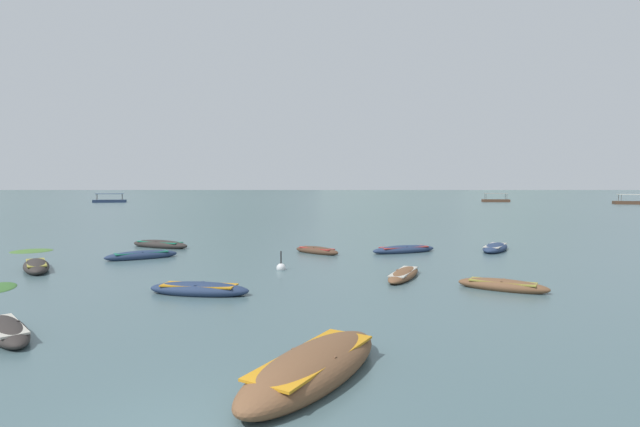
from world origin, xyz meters
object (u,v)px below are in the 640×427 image
(rowboat_0, at_px, (314,367))
(rowboat_4, at_px, (6,331))
(rowboat_9, at_px, (503,286))
(ferry_2, at_px, (110,201))
(ferry_0, at_px, (639,202))
(rowboat_5, at_px, (199,289))
(rowboat_7, at_px, (36,266))
(mooring_buoy, at_px, (281,268))
(rowboat_10, at_px, (495,248))
(rowboat_2, at_px, (142,255))
(rowboat_12, at_px, (160,244))
(rowboat_8, at_px, (404,274))
(rowboat_6, at_px, (317,251))
(rowboat_3, at_px, (404,250))
(ferry_1, at_px, (496,200))

(rowboat_0, distance_m, rowboat_4, 8.27)
(rowboat_9, bearing_deg, ferry_2, 122.44)
(ferry_2, bearing_deg, ferry_0, -4.10)
(rowboat_5, relative_size, ferry_0, 0.35)
(rowboat_7, distance_m, mooring_buoy, 11.25)
(mooring_buoy, bearing_deg, rowboat_10, 30.05)
(rowboat_2, bearing_deg, rowboat_9, -23.14)
(rowboat_4, bearing_deg, rowboat_5, 54.38)
(rowboat_7, bearing_deg, rowboat_12, 72.89)
(rowboat_4, distance_m, rowboat_8, 13.86)
(rowboat_8, relative_size, mooring_buoy, 3.80)
(rowboat_2, bearing_deg, rowboat_5, -55.89)
(rowboat_12, bearing_deg, rowboat_8, -34.34)
(rowboat_7, xyz_separation_m, ferry_2, (-46.03, 100.31, 0.26))
(ferry_0, relative_size, mooring_buoy, 11.03)
(rowboat_0, distance_m, rowboat_6, 17.78)
(rowboat_10, bearing_deg, rowboat_4, -136.68)
(rowboat_2, distance_m, mooring_buoy, 8.45)
(rowboat_12, xyz_separation_m, mooring_buoy, (8.67, -7.86, -0.09))
(rowboat_2, xyz_separation_m, rowboat_7, (-3.39, -3.61, 0.01))
(rowboat_3, height_order, rowboat_6, rowboat_3)
(rowboat_0, distance_m, rowboat_3, 18.85)
(mooring_buoy, bearing_deg, rowboat_7, -177.53)
(rowboat_8, xyz_separation_m, rowboat_9, (3.33, -2.21, 0.02))
(rowboat_12, bearing_deg, rowboat_6, -13.27)
(ferry_0, bearing_deg, rowboat_5, -128.48)
(rowboat_6, bearing_deg, ferry_2, 121.89)
(rowboat_8, bearing_deg, ferry_2, 121.67)
(rowboat_3, xyz_separation_m, rowboat_7, (-17.75, -6.52, 0.02))
(rowboat_9, height_order, rowboat_10, rowboat_10)
(rowboat_6, bearing_deg, rowboat_4, -115.21)
(rowboat_4, height_order, rowboat_8, rowboat_4)
(ferry_0, bearing_deg, rowboat_8, -126.49)
(rowboat_5, bearing_deg, rowboat_2, 124.11)
(rowboat_5, relative_size, ferry_1, 0.52)
(rowboat_3, xyz_separation_m, ferry_0, (67.06, 84.40, 0.28))
(rowboat_6, distance_m, ferry_0, 111.46)
(rowboat_2, relative_size, ferry_2, 0.42)
(rowboat_3, xyz_separation_m, rowboat_5, (-8.84, -11.08, 0.00))
(mooring_buoy, bearing_deg, rowboat_4, -120.41)
(rowboat_8, distance_m, rowboat_10, 11.07)
(rowboat_5, height_order, rowboat_8, rowboat_5)
(rowboat_8, distance_m, mooring_buoy, 5.66)
(mooring_buoy, bearing_deg, rowboat_5, -114.79)
(rowboat_5, height_order, ferry_2, ferry_2)
(rowboat_2, distance_m, rowboat_8, 14.10)
(rowboat_9, relative_size, ferry_0, 0.30)
(rowboat_3, distance_m, rowboat_8, 7.87)
(rowboat_3, distance_m, rowboat_7, 18.92)
(ferry_1, bearing_deg, rowboat_7, -117.93)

